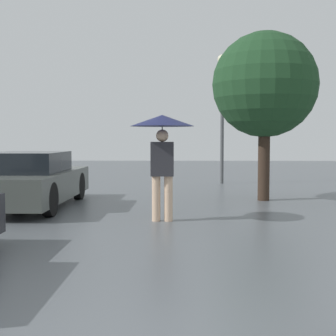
% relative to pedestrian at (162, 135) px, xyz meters
% --- Properties ---
extents(pedestrian, '(1.18, 1.18, 1.96)m').
position_rel_pedestrian_xyz_m(pedestrian, '(0.00, 0.00, 0.00)').
color(pedestrian, beige).
rests_on(pedestrian, ground_plane).
extents(parked_car_farthest, '(1.73, 4.25, 1.23)m').
position_rel_pedestrian_xyz_m(parked_car_farthest, '(-3.00, 1.72, -1.00)').
color(parked_car_farthest, '#4C514C').
rests_on(parked_car_farthest, ground_plane).
extents(tree, '(2.57, 2.57, 4.13)m').
position_rel_pedestrian_xyz_m(tree, '(2.40, 3.01, 1.24)').
color(tree, '#38281E').
rests_on(tree, ground_plane).
extents(street_lamp, '(0.35, 0.35, 4.38)m').
position_rel_pedestrian_xyz_m(street_lamp, '(1.76, 7.47, 1.37)').
color(street_lamp, '#515456').
rests_on(street_lamp, ground_plane).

